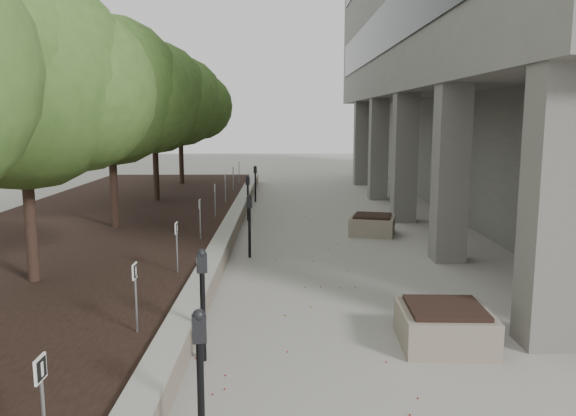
{
  "coord_description": "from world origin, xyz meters",
  "views": [
    {
      "loc": [
        -0.37,
        -6.93,
        3.28
      ],
      "look_at": [
        -0.27,
        6.26,
        1.18
      ],
      "focal_mm": 35.91,
      "sensor_mm": 36.0,
      "label": 1
    }
  ],
  "objects": [
    {
      "name": "planting_bed",
      "position": [
        -5.5,
        9.0,
        0.2
      ],
      "size": [
        7.0,
        26.0,
        0.4
      ],
      "primitive_type": "cube",
      "color": "black",
      "rests_on": "ground"
    },
    {
      "name": "parking_sign_5",
      "position": [
        -2.35,
        9.5,
        0.88
      ],
      "size": [
        0.04,
        0.22,
        0.96
      ],
      "primitive_type": null,
      "color": "black",
      "rests_on": "planting_bed"
    },
    {
      "name": "parking_meter_1",
      "position": [
        -1.15,
        -1.87,
        0.77
      ],
      "size": [
        0.17,
        0.14,
        1.54
      ],
      "primitive_type": null,
      "rotation": [
        0.0,
        0.0,
        0.21
      ],
      "color": "black",
      "rests_on": "ground"
    },
    {
      "name": "planter_back",
      "position": [
        2.13,
        8.97,
        0.28
      ],
      "size": [
        1.45,
        1.45,
        0.56
      ],
      "primitive_type": null,
      "rotation": [
        0.0,
        0.0,
        -0.25
      ],
      "color": "gray",
      "rests_on": "ground"
    },
    {
      "name": "parking_meter_2",
      "position": [
        -1.45,
        0.48,
        0.78
      ],
      "size": [
        0.18,
        0.15,
        1.56
      ],
      "primitive_type": null,
      "rotation": [
        0.0,
        0.0,
        0.27
      ],
      "color": "black",
      "rests_on": "ground"
    },
    {
      "name": "retaining_wall",
      "position": [
        -1.82,
        9.0,
        0.25
      ],
      "size": [
        0.39,
        26.0,
        0.5
      ],
      "primitive_type": null,
      "color": "gray",
      "rests_on": "ground"
    },
    {
      "name": "planter_front",
      "position": [
        1.96,
        1.0,
        0.3
      ],
      "size": [
        1.31,
        1.31,
        0.59
      ],
      "primitive_type": null,
      "rotation": [
        0.0,
        0.0,
        -0.03
      ],
      "color": "gray",
      "rests_on": "ground"
    },
    {
      "name": "crabapple_tree_5",
      "position": [
        -4.8,
        18.0,
        3.12
      ],
      "size": [
        4.6,
        4.0,
        5.44
      ],
      "primitive_type": null,
      "color": "#375C23",
      "rests_on": "planting_bed"
    },
    {
      "name": "parking_meter_5",
      "position": [
        -1.47,
        15.2,
        0.71
      ],
      "size": [
        0.15,
        0.12,
        1.42
      ],
      "primitive_type": null,
      "rotation": [
        0.0,
        0.0,
        -0.16
      ],
      "color": "black",
      "rests_on": "ground"
    },
    {
      "name": "berry_scatter",
      "position": [
        -0.1,
        5.0,
        0.01
      ],
      "size": [
        3.3,
        14.1,
        0.02
      ],
      "primitive_type": null,
      "color": "maroon",
      "rests_on": "ground"
    },
    {
      "name": "parking_sign_3",
      "position": [
        -2.35,
        3.5,
        0.88
      ],
      "size": [
        0.04,
        0.22,
        0.96
      ],
      "primitive_type": null,
      "color": "black",
      "rests_on": "planting_bed"
    },
    {
      "name": "parking_sign_4",
      "position": [
        -2.35,
        6.5,
        0.88
      ],
      "size": [
        0.04,
        0.22,
        0.96
      ],
      "primitive_type": null,
      "color": "black",
      "rests_on": "planting_bed"
    },
    {
      "name": "parking_meter_4",
      "position": [
        -1.51,
        11.19,
        0.72
      ],
      "size": [
        0.15,
        0.11,
        1.45
      ],
      "primitive_type": null,
      "rotation": [
        0.0,
        0.0,
        -0.09
      ],
      "color": "black",
      "rests_on": "ground"
    },
    {
      "name": "ground",
      "position": [
        0.0,
        0.0,
        0.0
      ],
      "size": [
        90.0,
        90.0,
        0.0
      ],
      "primitive_type": "plane",
      "color": "gray",
      "rests_on": "ground"
    },
    {
      "name": "parking_meter_3",
      "position": [
        -1.17,
        6.29,
        0.75
      ],
      "size": [
        0.15,
        0.11,
        1.49
      ],
      "primitive_type": null,
      "rotation": [
        0.0,
        0.0,
        -0.02
      ],
      "color": "black",
      "rests_on": "ground"
    },
    {
      "name": "crabapple_tree_2",
      "position": [
        -4.8,
        3.0,
        3.12
      ],
      "size": [
        4.6,
        4.0,
        5.44
      ],
      "primitive_type": null,
      "color": "#375C23",
      "rests_on": "planting_bed"
    },
    {
      "name": "parking_sign_7",
      "position": [
        -2.35,
        15.5,
        0.88
      ],
      "size": [
        0.04,
        0.22,
        0.96
      ],
      "primitive_type": null,
      "color": "black",
      "rests_on": "planting_bed"
    },
    {
      "name": "parking_sign_1",
      "position": [
        -2.35,
        -2.5,
        0.88
      ],
      "size": [
        0.04,
        0.22,
        0.96
      ],
      "primitive_type": null,
      "color": "black",
      "rests_on": "planting_bed"
    },
    {
      "name": "crabapple_tree_4",
      "position": [
        -4.8,
        13.0,
        3.12
      ],
      "size": [
        4.6,
        4.0,
        5.44
      ],
      "primitive_type": null,
      "color": "#375C23",
      "rests_on": "planting_bed"
    },
    {
      "name": "parking_sign_6",
      "position": [
        -2.35,
        12.5,
        0.88
      ],
      "size": [
        0.04,
        0.22,
        0.96
      ],
      "primitive_type": null,
      "color": "black",
      "rests_on": "planting_bed"
    },
    {
      "name": "parking_sign_8",
      "position": [
        -2.35,
        18.5,
        0.88
      ],
      "size": [
        0.04,
        0.22,
        0.96
      ],
      "primitive_type": null,
      "color": "black",
      "rests_on": "planting_bed"
    },
    {
      "name": "parking_sign_2",
      "position": [
        -2.35,
        0.5,
        0.88
      ],
      "size": [
        0.04,
        0.22,
        0.96
      ],
      "primitive_type": null,
      "color": "black",
      "rests_on": "planting_bed"
    },
    {
      "name": "crabapple_tree_3",
      "position": [
        -4.8,
        8.0,
        3.12
      ],
      "size": [
        4.6,
        4.0,
        5.44
      ],
      "primitive_type": null,
      "color": "#375C23",
      "rests_on": "planting_bed"
    }
  ]
}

